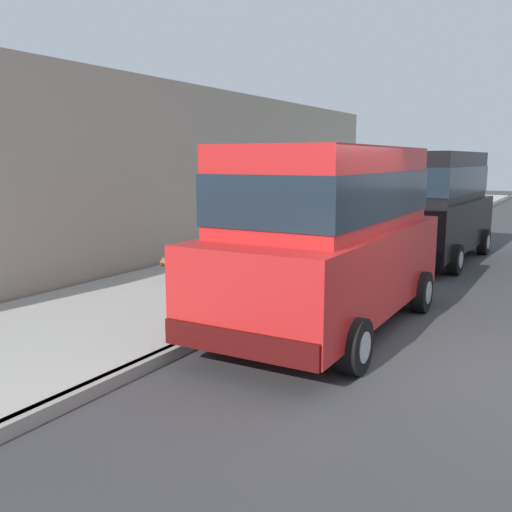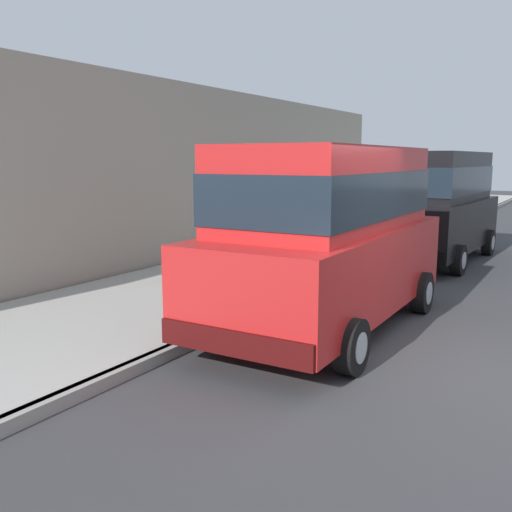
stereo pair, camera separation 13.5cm
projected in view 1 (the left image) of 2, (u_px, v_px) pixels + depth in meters
name	position (u px, v px, depth m)	size (l,w,h in m)	color
ground_plane	(473.00, 371.00, 6.35)	(80.00, 80.00, 0.00)	#38383A
curb	(234.00, 324.00, 7.94)	(0.16, 64.00, 0.14)	gray
sidewalk	(137.00, 307.00, 8.83)	(3.60, 64.00, 0.14)	#A8A59E
car_red_van	(329.00, 230.00, 7.80)	(2.18, 4.92, 2.52)	red
car_black_van	(431.00, 201.00, 13.19)	(2.24, 4.96, 2.52)	black
dog_brown	(172.00, 265.00, 10.44)	(0.22, 0.76, 0.49)	brown
building_facade	(193.00, 174.00, 13.25)	(0.50, 20.00, 4.01)	#9E9384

